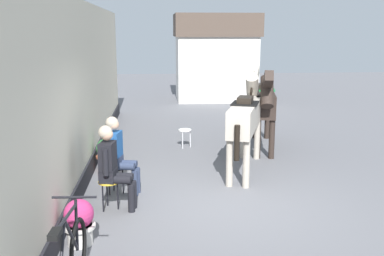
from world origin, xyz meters
TOP-DOWN VIEW (x-y plane):
  - ground_plane at (0.00, 3.00)m, footprint 40.00×40.00m
  - pub_facade_wall at (-2.55, 1.50)m, footprint 0.34×14.00m
  - distant_cottage at (1.40, 11.58)m, footprint 3.40×2.60m
  - seated_visitor_near at (-1.78, -0.07)m, footprint 0.61×0.48m
  - seated_visitor_far at (-1.75, 0.66)m, footprint 0.61×0.48m
  - saddled_horse_near at (0.76, 1.86)m, footprint 1.21×2.89m
  - saddled_horse_far at (1.52, 3.47)m, footprint 0.85×2.97m
  - flower_planter_near at (-2.12, -1.26)m, footprint 0.43×0.43m
  - flower_planter_far at (-2.13, 2.14)m, footprint 0.43×0.43m
  - spare_stool_white at (-0.37, 3.73)m, footprint 0.32×0.32m

SIDE VIEW (x-z plane):
  - ground_plane at x=0.00m, z-range 0.00..0.00m
  - flower_planter_near at x=-2.12m, z-range 0.01..0.65m
  - flower_planter_far at x=-2.13m, z-range 0.01..0.65m
  - spare_stool_white at x=-0.37m, z-range 0.17..0.63m
  - seated_visitor_near at x=-1.78m, z-range 0.08..1.47m
  - seated_visitor_far at x=-1.75m, z-range 0.08..1.47m
  - saddled_horse_near at x=0.76m, z-range 0.13..2.19m
  - saddled_horse_far at x=1.52m, z-range 0.13..2.19m
  - pub_facade_wall at x=-2.55m, z-range -0.16..3.24m
  - distant_cottage at x=1.40m, z-range 0.05..3.55m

